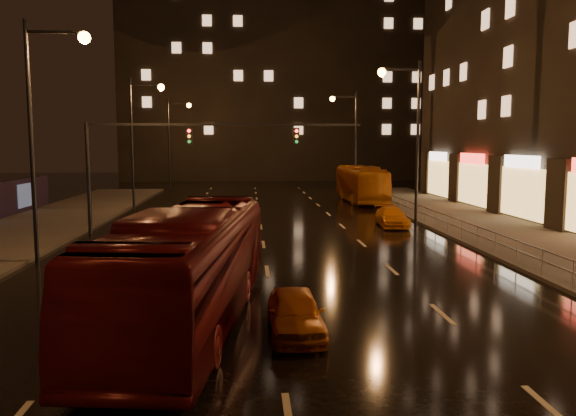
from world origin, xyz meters
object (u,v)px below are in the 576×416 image
(bus_curb, at_px, (361,184))
(taxi_far, at_px, (392,217))
(bus_red, at_px, (190,267))
(taxi_near, at_px, (295,313))

(bus_curb, xyz_separation_m, taxi_far, (-1.00, -14.66, -0.98))
(bus_red, relative_size, bus_curb, 1.04)
(taxi_far, bearing_deg, bus_red, -117.49)
(bus_red, bearing_deg, taxi_far, 67.43)
(bus_red, height_order, taxi_near, bus_red)
(bus_red, bearing_deg, taxi_near, -13.34)
(taxi_near, bearing_deg, bus_red, 158.66)
(bus_red, height_order, taxi_far, bus_red)
(taxi_near, xyz_separation_m, taxi_far, (7.50, 19.12, -0.01))
(bus_red, height_order, bus_curb, bus_red)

